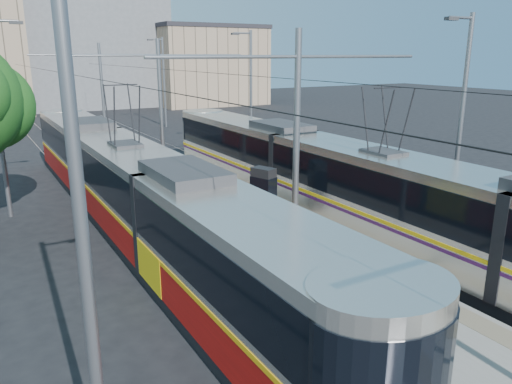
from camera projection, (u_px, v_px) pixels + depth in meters
platform at (187, 194)px, 23.66m from camera, size 4.00×50.00×0.30m
tactile_strip_left at (157, 195)px, 22.91m from camera, size 0.70×50.00×0.01m
tactile_strip_right at (214, 187)px, 24.32m from camera, size 0.70×50.00×0.01m
rails at (187, 197)px, 23.69m from camera, size 8.71×70.00×0.03m
tram_left at (128, 187)px, 18.93m from camera, size 2.43×28.74×5.50m
tram_right at (380, 194)px, 17.42m from camera, size 2.43×31.95×5.50m
catenary at (210, 107)px, 20.11m from camera, size 9.20×70.00×7.00m
street_lamps at (154, 101)px, 25.91m from camera, size 15.18×38.22×8.00m
shelter at (263, 192)px, 19.46m from camera, size 0.85×1.06×2.04m
building_centre at (85, 36)px, 63.41m from camera, size 18.36×14.28×17.36m
building_right at (206, 65)px, 66.16m from camera, size 14.28×10.20×10.19m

